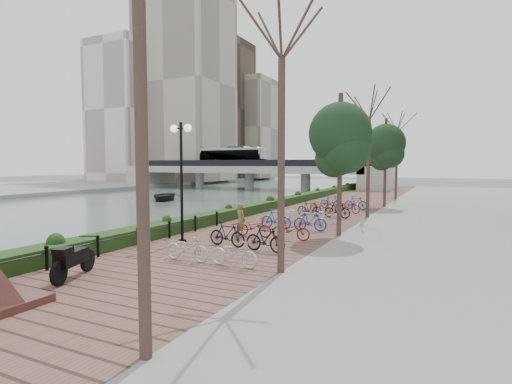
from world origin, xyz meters
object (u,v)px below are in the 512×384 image
Objects in this scene: motorcycle at (74,259)px; pedestrian at (241,220)px; boat at (164,196)px; lamppost at (181,156)px.

pedestrian is (1.14, 8.06, 0.19)m from motorcycle.
pedestrian reaches higher than motorcycle.
pedestrian is 0.33× the size of boat.
motorcycle is 1.20× the size of pedestrian.
motorcycle is 8.14m from pedestrian.
boat is at bearing 130.70° from lamppost.
lamppost is at bearing 78.82° from pedestrian.
motorcycle is at bearing -80.41° from boat.
boat is (-17.16, 25.20, -0.57)m from motorcycle.
lamppost is 1.09× the size of boat.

